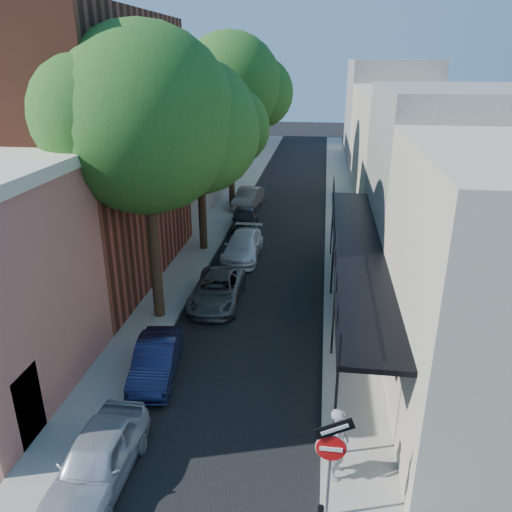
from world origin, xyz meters
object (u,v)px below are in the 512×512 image
(parked_car_b, at_px, (156,360))
(oak_far, at_px, (237,88))
(parked_car_e, at_px, (245,219))
(parked_car_f, at_px, (248,198))
(parked_car_a, at_px, (97,460))
(parked_car_c, at_px, (217,290))
(sign_post, at_px, (331,452))
(parked_car_d, at_px, (243,246))
(pedestrian, at_px, (339,443))
(oak_near, at_px, (158,124))
(oak_mid, at_px, (207,121))

(parked_car_b, bearing_deg, oak_far, 84.23)
(parked_car_e, xyz_separation_m, parked_car_f, (-0.58, 5.12, -0.01))
(parked_car_a, bearing_deg, parked_car_c, 84.86)
(parked_car_e, relative_size, parked_car_f, 0.98)
(oak_far, xyz_separation_m, parked_car_c, (1.67, -15.62, -7.64))
(oak_far, xyz_separation_m, parked_car_e, (1.33, -5.47, -7.55))
(sign_post, distance_m, oak_far, 27.80)
(parked_car_f, bearing_deg, parked_car_d, -76.45)
(parked_car_b, xyz_separation_m, parked_car_e, (0.58, 15.81, 0.08))
(parked_car_a, xyz_separation_m, parked_car_c, (0.91, 10.26, -0.07))
(oak_far, height_order, pedestrian, oak_far)
(oak_far, bearing_deg, parked_car_f, -24.77)
(parked_car_d, relative_size, parked_car_f, 1.09)
(sign_post, xyz_separation_m, parked_car_d, (-4.56, 16.17, -1.37))
(parked_car_e, bearing_deg, parked_car_f, 88.59)
(parked_car_a, bearing_deg, oak_near, 94.88)
(oak_far, bearing_deg, parked_car_b, -87.97)
(parked_car_d, xyz_separation_m, parked_car_f, (-1.20, 9.77, 0.03))
(oak_far, relative_size, parked_car_a, 2.93)
(oak_mid, bearing_deg, parked_car_c, -75.27)
(parked_car_e, bearing_deg, oak_near, -104.48)
(parked_car_d, bearing_deg, sign_post, -74.11)
(parked_car_f, bearing_deg, oak_near, -86.06)
(parked_car_c, relative_size, parked_car_d, 0.98)
(sign_post, xyz_separation_m, parked_car_c, (-4.84, 10.67, -1.42))
(oak_near, distance_m, oak_mid, 8.01)
(oak_near, xyz_separation_m, oak_far, (0.01, 17.01, 0.38))
(oak_near, xyz_separation_m, parked_car_f, (0.77, 16.66, -7.18))
(parked_car_b, bearing_deg, pedestrian, -39.47)
(sign_post, distance_m, parked_car_e, 21.50)
(oak_far, distance_m, parked_car_c, 17.47)
(parked_car_d, relative_size, pedestrian, 2.27)
(oak_far, xyz_separation_m, parked_car_a, (0.75, -25.89, -7.57))
(parked_car_a, bearing_deg, sign_post, -4.10)
(sign_post, bearing_deg, parked_car_f, 102.51)
(oak_far, height_order, parked_car_a, oak_far)
(oak_mid, height_order, parked_car_f, oak_mid)
(pedestrian, bearing_deg, parked_car_b, 67.52)
(oak_mid, bearing_deg, oak_near, -89.63)
(sign_post, xyz_separation_m, parked_car_e, (-5.18, 20.82, -1.33))
(parked_car_c, height_order, pedestrian, pedestrian)
(parked_car_a, height_order, parked_car_d, parked_car_a)
(parked_car_d, bearing_deg, oak_near, -105.77)
(parked_car_b, distance_m, parked_car_f, 20.93)
(parked_car_f, distance_m, pedestrian, 25.35)
(parked_car_a, bearing_deg, parked_car_d, 85.61)
(parked_car_c, bearing_deg, pedestrian, -63.01)
(parked_car_a, relative_size, parked_car_e, 0.98)
(oak_mid, bearing_deg, parked_car_d, -28.28)
(oak_mid, height_order, parked_car_e, oak_mid)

